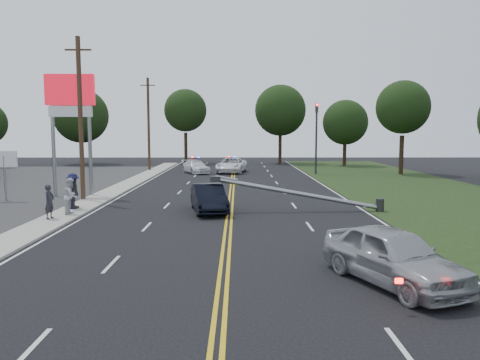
{
  "coord_description": "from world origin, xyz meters",
  "views": [
    {
      "loc": [
        0.42,
        -16.87,
        4.33
      ],
      "look_at": [
        0.55,
        8.14,
        1.7
      ],
      "focal_mm": 35.0,
      "sensor_mm": 36.0,
      "label": 1
    }
  ],
  "objects_px": {
    "traffic_signal": "(316,132)",
    "waiting_sedan": "(393,256)",
    "pylon_sign": "(70,105)",
    "fallen_streetlight": "(308,195)",
    "emergency_b": "(196,167)",
    "bystander_b": "(71,196)",
    "bystander_c": "(73,191)",
    "utility_pole_mid": "(80,119)",
    "crashed_sedan": "(209,198)",
    "bystander_d": "(74,191)",
    "utility_pole_far": "(149,124)",
    "bystander_a": "(49,202)",
    "emergency_a": "(232,165)",
    "small_sign": "(4,163)"
  },
  "relations": [
    {
      "from": "utility_pole_far",
      "to": "bystander_d",
      "type": "distance_m",
      "value": 25.96
    },
    {
      "from": "traffic_signal",
      "to": "waiting_sedan",
      "type": "distance_m",
      "value": 34.34
    },
    {
      "from": "utility_pole_mid",
      "to": "bystander_d",
      "type": "xyz_separation_m",
      "value": [
        0.71,
        -3.64,
        -4.02
      ]
    },
    {
      "from": "bystander_c",
      "to": "utility_pole_mid",
      "type": "bearing_deg",
      "value": 9.7
    },
    {
      "from": "pylon_sign",
      "to": "fallen_streetlight",
      "type": "relative_size",
      "value": 0.85
    },
    {
      "from": "waiting_sedan",
      "to": "crashed_sedan",
      "type": "bearing_deg",
      "value": 93.24
    },
    {
      "from": "pylon_sign",
      "to": "bystander_d",
      "type": "relative_size",
      "value": 4.22
    },
    {
      "from": "small_sign",
      "to": "bystander_c",
      "type": "xyz_separation_m",
      "value": [
        5.51,
        -3.75,
        -1.24
      ]
    },
    {
      "from": "utility_pole_mid",
      "to": "emergency_b",
      "type": "bearing_deg",
      "value": 74.41
    },
    {
      "from": "small_sign",
      "to": "utility_pole_far",
      "type": "relative_size",
      "value": 0.31
    },
    {
      "from": "emergency_b",
      "to": "utility_pole_far",
      "type": "bearing_deg",
      "value": 127.07
    },
    {
      "from": "fallen_streetlight",
      "to": "crashed_sedan",
      "type": "distance_m",
      "value": 5.33
    },
    {
      "from": "crashed_sedan",
      "to": "bystander_d",
      "type": "xyz_separation_m",
      "value": [
        -7.36,
        0.39,
        0.33
      ]
    },
    {
      "from": "pylon_sign",
      "to": "utility_pole_mid",
      "type": "height_order",
      "value": "utility_pole_mid"
    },
    {
      "from": "bystander_c",
      "to": "emergency_a",
      "type": "bearing_deg",
      "value": -20.42
    },
    {
      "from": "waiting_sedan",
      "to": "bystander_a",
      "type": "distance_m",
      "value": 16.38
    },
    {
      "from": "pylon_sign",
      "to": "fallen_streetlight",
      "type": "height_order",
      "value": "pylon_sign"
    },
    {
      "from": "fallen_streetlight",
      "to": "small_sign",
      "type": "bearing_deg",
      "value": 167.6
    },
    {
      "from": "small_sign",
      "to": "bystander_b",
      "type": "xyz_separation_m",
      "value": [
        5.94,
        -5.29,
        -1.29
      ]
    },
    {
      "from": "traffic_signal",
      "to": "utility_pole_far",
      "type": "distance_m",
      "value": 17.97
    },
    {
      "from": "pylon_sign",
      "to": "bystander_d",
      "type": "height_order",
      "value": "pylon_sign"
    },
    {
      "from": "utility_pole_mid",
      "to": "utility_pole_far",
      "type": "relative_size",
      "value": 1.0
    },
    {
      "from": "emergency_b",
      "to": "bystander_c",
      "type": "relative_size",
      "value": 2.35
    },
    {
      "from": "traffic_signal",
      "to": "emergency_b",
      "type": "height_order",
      "value": "traffic_signal"
    },
    {
      "from": "fallen_streetlight",
      "to": "crashed_sedan",
      "type": "relative_size",
      "value": 2.08
    },
    {
      "from": "small_sign",
      "to": "waiting_sedan",
      "type": "bearing_deg",
      "value": -40.38
    },
    {
      "from": "small_sign",
      "to": "crashed_sedan",
      "type": "height_order",
      "value": "small_sign"
    },
    {
      "from": "crashed_sedan",
      "to": "bystander_d",
      "type": "height_order",
      "value": "bystander_d"
    },
    {
      "from": "waiting_sedan",
      "to": "emergency_b",
      "type": "height_order",
      "value": "waiting_sedan"
    },
    {
      "from": "emergency_b",
      "to": "bystander_b",
      "type": "distance_m",
      "value": 24.67
    },
    {
      "from": "crashed_sedan",
      "to": "emergency_a",
      "type": "xyz_separation_m",
      "value": [
        0.93,
        23.74,
        0.04
      ]
    },
    {
      "from": "fallen_streetlight",
      "to": "emergency_a",
      "type": "bearing_deg",
      "value": 100.49
    },
    {
      "from": "emergency_a",
      "to": "bystander_c",
      "type": "relative_size",
      "value": 2.9
    },
    {
      "from": "utility_pole_far",
      "to": "crashed_sedan",
      "type": "bearing_deg",
      "value": -72.79
    },
    {
      "from": "utility_pole_mid",
      "to": "utility_pole_far",
      "type": "distance_m",
      "value": 22.0
    },
    {
      "from": "utility_pole_mid",
      "to": "emergency_b",
      "type": "xyz_separation_m",
      "value": [
        5.31,
        19.03,
        -4.42
      ]
    },
    {
      "from": "utility_pole_mid",
      "to": "crashed_sedan",
      "type": "relative_size",
      "value": 2.22
    },
    {
      "from": "utility_pole_mid",
      "to": "crashed_sedan",
      "type": "xyz_separation_m",
      "value": [
        8.06,
        -4.03,
        -4.34
      ]
    },
    {
      "from": "emergency_b",
      "to": "bystander_b",
      "type": "bearing_deg",
      "value": -123.42
    },
    {
      "from": "fallen_streetlight",
      "to": "bystander_d",
      "type": "relative_size",
      "value": 4.94
    },
    {
      "from": "waiting_sedan",
      "to": "bystander_c",
      "type": "xyz_separation_m",
      "value": [
        -13.3,
        12.25,
        0.27
      ]
    },
    {
      "from": "bystander_b",
      "to": "bystander_d",
      "type": "distance_m",
      "value": 1.7
    },
    {
      "from": "fallen_streetlight",
      "to": "bystander_b",
      "type": "bearing_deg",
      "value": -174.0
    },
    {
      "from": "pylon_sign",
      "to": "bystander_c",
      "type": "xyz_separation_m",
      "value": [
        2.01,
        -5.75,
        -4.91
      ]
    },
    {
      "from": "fallen_streetlight",
      "to": "emergency_b",
      "type": "bearing_deg",
      "value": 109.33
    },
    {
      "from": "traffic_signal",
      "to": "bystander_b",
      "type": "relative_size",
      "value": 3.83
    },
    {
      "from": "pylon_sign",
      "to": "utility_pole_far",
      "type": "distance_m",
      "value": 20.06
    },
    {
      "from": "utility_pole_far",
      "to": "bystander_a",
      "type": "distance_m",
      "value": 28.93
    },
    {
      "from": "waiting_sedan",
      "to": "bystander_d",
      "type": "height_order",
      "value": "bystander_d"
    },
    {
      "from": "bystander_a",
      "to": "bystander_b",
      "type": "xyz_separation_m",
      "value": [
        0.56,
        1.34,
        0.09
      ]
    }
  ]
}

